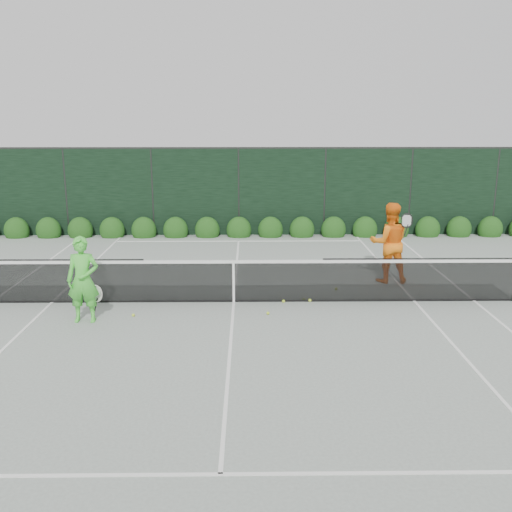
{
  "coord_description": "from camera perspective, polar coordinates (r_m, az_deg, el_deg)",
  "views": [
    {
      "loc": [
        0.35,
        -12.31,
        4.13
      ],
      "look_at": [
        0.51,
        0.3,
        1.0
      ],
      "focal_mm": 40.0,
      "sensor_mm": 36.0,
      "label": 1
    }
  ],
  "objects": [
    {
      "name": "court_lines",
      "position": [
        12.99,
        -2.23,
        -4.59
      ],
      "size": [
        11.03,
        23.83,
        0.01
      ],
      "color": "white",
      "rests_on": "ground"
    },
    {
      "name": "player_woman",
      "position": [
        12.06,
        -16.91,
        -2.29
      ],
      "size": [
        0.68,
        0.44,
        1.77
      ],
      "rotation": [
        0.0,
        0.0,
        0.02
      ],
      "color": "#4BD33E",
      "rests_on": "ground"
    },
    {
      "name": "windscreen_fence",
      "position": [
        9.96,
        -2.7,
        -1.31
      ],
      "size": [
        32.0,
        21.07,
        3.06
      ],
      "color": "black",
      "rests_on": "ground"
    },
    {
      "name": "tennis_balls",
      "position": [
        12.84,
        1.9,
        -4.68
      ],
      "size": [
        4.62,
        1.87,
        0.07
      ],
      "color": "#C4DF31",
      "rests_on": "ground"
    },
    {
      "name": "tennis_net",
      "position": [
        12.83,
        -2.36,
        -2.36
      ],
      "size": [
        12.9,
        0.1,
        1.07
      ],
      "color": "black",
      "rests_on": "ground"
    },
    {
      "name": "hedge_row",
      "position": [
        19.85,
        -1.72,
        2.61
      ],
      "size": [
        31.66,
        0.65,
        0.94
      ],
      "color": "#1A3D10",
      "rests_on": "ground"
    },
    {
      "name": "player_man",
      "position": [
        14.68,
        13.18,
        1.31
      ],
      "size": [
        1.0,
        0.78,
        2.02
      ],
      "rotation": [
        0.0,
        0.0,
        3.13
      ],
      "color": "orange",
      "rests_on": "ground"
    },
    {
      "name": "ground",
      "position": [
        12.99,
        -2.23,
        -4.61
      ],
      "size": [
        80.0,
        80.0,
        0.0
      ],
      "primitive_type": "plane",
      "color": "gray",
      "rests_on": "ground"
    }
  ]
}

